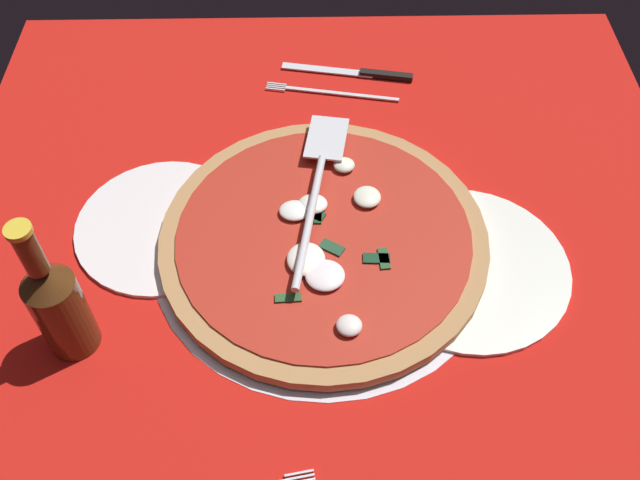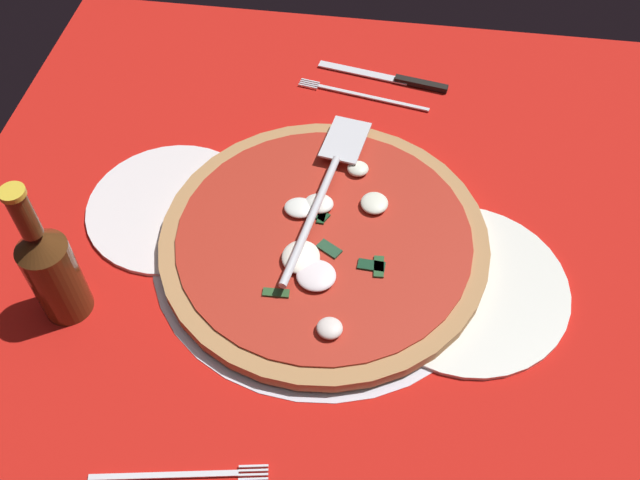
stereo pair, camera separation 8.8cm
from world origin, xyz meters
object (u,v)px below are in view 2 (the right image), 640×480
Objects in this scene: pizza_server at (325,186)px; dinner_plate_left at (464,287)px; dinner_plate_right at (173,207)px; beer_bottle at (51,269)px; pizza at (320,241)px; place_setting_near at (379,89)px.

dinner_plate_left is at bearing -109.46° from pizza_server.
beer_bottle reaches higher than dinner_plate_right.
dinner_plate_right is at bearing -10.82° from pizza.
place_setting_near is 1.11× the size of beer_bottle.
dinner_plate_left is 1.09× the size of place_setting_near.
dinner_plate_left is at bearing -168.51° from beer_bottle.
pizza_server is at bearing -171.59° from dinner_plate_right.
dinner_plate_right is 20.69cm from pizza.
dinner_plate_right is 0.55× the size of pizza.
pizza is at bearing -167.55° from pizza_server.
dinner_plate_left is 0.61× the size of pizza.
pizza_server is at bearing -144.75° from beer_bottle.
dinner_plate_left is at bearing 121.50° from place_setting_near.
pizza_server is at bearing -87.06° from pizza.
beer_bottle reaches higher than pizza_server.
dinner_plate_left is at bearing 169.25° from dinner_plate_right.
pizza_server is at bearing 89.48° from place_setting_near.
pizza is (-20.28, 3.88, 1.43)cm from dinner_plate_right.
pizza is at bearing -155.50° from beer_bottle.
pizza_server is (18.50, -10.24, 3.99)cm from dinner_plate_left.
beer_bottle is at bearing 11.49° from dinner_plate_left.
pizza_server is 1.44× the size of beer_bottle.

